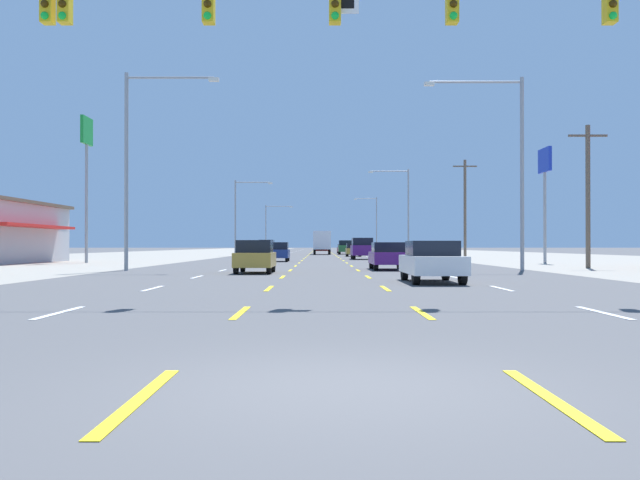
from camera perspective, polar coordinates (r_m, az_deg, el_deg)
ground_plane at (r=72.44m, az=0.00°, el=-1.46°), size 572.00×572.00×0.00m
lot_apron_left at (r=76.48m, az=-18.88°, el=-1.38°), size 28.00×440.00×0.01m
lot_apron_right at (r=76.62m, az=18.86°, el=-1.38°), size 28.00×440.00×0.01m
lane_markings at (r=110.93m, az=-0.06°, el=-1.10°), size 10.64×227.60×0.01m
signal_span_wire at (r=18.21m, az=-0.56°, el=13.27°), size 26.70×0.53×9.33m
sedan_inner_right_nearest at (r=24.73m, az=8.97°, el=-1.71°), size 1.80×4.50×1.46m
hatchback_inner_left_near at (r=32.69m, az=-5.50°, el=-1.35°), size 1.72×3.90×1.54m
sedan_inner_right_mid at (r=37.14m, az=5.43°, el=-1.28°), size 1.80×4.50×1.46m
hatchback_inner_left_midfar at (r=55.67m, az=-3.62°, el=-0.97°), size 1.72×3.90×1.54m
suv_inner_right_far at (r=64.25m, az=3.31°, el=-0.68°), size 1.98×4.90×1.98m
hatchback_inner_right_farther at (r=80.60m, az=2.60°, el=-0.80°), size 1.72×3.90×1.54m
suv_far_left_farthest at (r=88.05m, az=-4.56°, el=-0.61°), size 1.98×4.90×1.98m
box_truck_center_turn_distant_a at (r=96.90m, az=-0.01°, el=-0.11°), size 2.40×7.20×3.23m
suv_inner_right_distant_b at (r=97.67m, az=1.92°, el=-0.59°), size 1.98×4.90×1.98m
sedan_inner_right_distant_c at (r=112.94m, az=1.70°, el=-0.71°), size 1.80×4.50×1.46m
pole_sign_left_row_1 at (r=54.84m, az=-18.74°, el=6.87°), size 0.24×2.16×10.83m
pole_sign_right_row_1 at (r=53.70m, az=17.77°, el=5.19°), size 0.24×2.46×8.42m
streetlight_left_row_0 at (r=37.10m, az=-14.98°, el=6.76°), size 4.85×0.26×10.16m
streetlight_right_row_0 at (r=37.19m, az=15.21°, el=6.61°), size 5.12×0.26×9.93m
streetlight_left_row_1 at (r=82.04m, az=-6.77°, el=2.34°), size 4.46×0.26×8.93m
streetlight_right_row_1 at (r=82.13m, az=6.74°, el=2.84°), size 4.78×0.26×10.24m
streetlight_left_row_2 at (r=127.62m, az=-4.35°, el=1.32°), size 5.05×0.26×8.68m
streetlight_right_row_2 at (r=127.69m, az=4.30°, el=1.61°), size 4.25×0.26×10.09m
utility_pole_right_row_0 at (r=42.16m, az=20.94°, el=3.59°), size 2.20×0.26×8.11m
utility_pole_right_row_1 at (r=65.42m, az=11.63°, el=2.63°), size 2.20×0.26×9.18m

